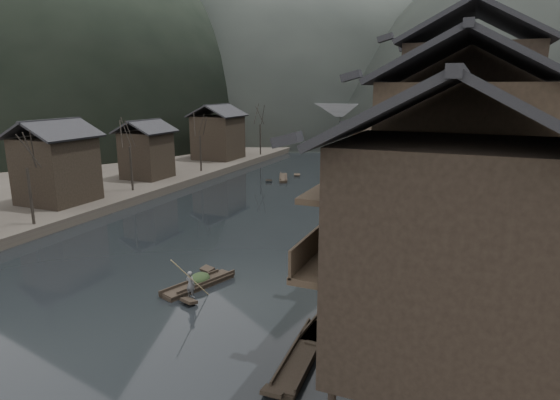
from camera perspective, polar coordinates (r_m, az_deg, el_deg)
The scene contains 12 objects.
water at distance 32.29m, azimuth -13.26°, elevation -9.16°, with size 300.00×300.00×0.00m, color black.
left_bank at distance 83.77m, azimuth -16.82°, elevation 5.02°, with size 40.00×200.00×1.20m, color #2D2823.
stilt_houses at distance 43.01m, azimuth 22.05°, elevation 8.34°, with size 9.00×67.60×17.01m.
left_houses at distance 58.78m, azimuth -18.41°, elevation 6.45°, with size 8.10×53.20×8.73m.
bare_trees at distance 57.13m, azimuth -15.24°, elevation 7.22°, with size 3.69×62.99×7.38m.
moored_sampans at distance 41.53m, azimuth 13.09°, elevation -3.68°, with size 2.45×47.92×0.47m.
midriver_boats at distance 74.00m, azimuth 10.40°, elevation 4.00°, with size 17.45×29.13×0.45m.
stone_bridge at distance 97.80m, azimuth 12.26°, elevation 9.11°, with size 40.00×6.00×9.00m.
hero_sampan at distance 30.40m, azimuth -9.87°, elevation -10.05°, with size 2.68×5.48×0.44m.
cargo_heap at distance 30.40m, azimuth -9.80°, elevation -8.82°, with size 1.21×1.58×0.72m, color black.
boatman at distance 28.28m, azimuth -10.88°, elevation -9.61°, with size 0.60×0.40×1.65m, color #4C4C4E.
bamboo_pole at distance 27.28m, azimuth -10.77°, elevation -4.73°, with size 0.06×0.06×4.55m, color #8C7A51.
Camera 1 is at (17.92, -23.87, 12.31)m, focal length 30.00 mm.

